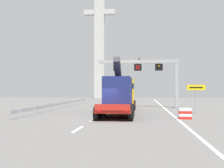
{
  "coord_description": "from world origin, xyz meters",
  "views": [
    {
      "loc": [
        3.34,
        -21.97,
        2.43
      ],
      "look_at": [
        -0.14,
        9.13,
        3.05
      ],
      "focal_mm": 43.04,
      "sensor_mm": 36.0,
      "label": 1
    }
  ],
  "objects": [
    {
      "name": "exit_sign_yellow",
      "position": [
        8.62,
        5.09,
        2.21
      ],
      "size": [
        1.76,
        0.15,
        2.87
      ],
      "color": "#9EA0A5",
      "rests_on": "ground"
    },
    {
      "name": "overhead_lane_gantry",
      "position": [
        4.26,
        13.95,
        5.11
      ],
      "size": [
        10.79,
        0.9,
        6.66
      ],
      "color": "#9EA0A5",
      "rests_on": "ground"
    },
    {
      "name": "bridge_pylon_distant",
      "position": [
        -8.77,
        54.0,
        20.23
      ],
      "size": [
        9.0,
        2.0,
        39.67
      ],
      "color": "#B7B7B2",
      "rests_on": "ground"
    },
    {
      "name": "ground",
      "position": [
        0.0,
        0.0,
        0.0
      ],
      "size": [
        112.0,
        112.0,
        0.0
      ],
      "primitive_type": "plane",
      "color": "slate"
    },
    {
      "name": "lane_markings",
      "position": [
        -0.53,
        25.24,
        0.01
      ],
      "size": [
        0.2,
        65.08,
        0.01
      ],
      "color": "silver",
      "rests_on": "ground"
    },
    {
      "name": "crash_barrier_striped",
      "position": [
        6.82,
        0.33,
        0.45
      ],
      "size": [
        1.0,
        0.51,
        0.9
      ],
      "color": "red",
      "rests_on": "ground"
    },
    {
      "name": "heavy_haul_truck_red",
      "position": [
        1.12,
        5.94,
        1.99
      ],
      "size": [
        3.04,
        14.07,
        5.3
      ],
      "color": "red",
      "rests_on": "ground"
    },
    {
      "name": "edge_line_right",
      "position": [
        6.2,
        12.0,
        0.01
      ],
      "size": [
        0.2,
        63.0,
        0.01
      ],
      "primitive_type": "cube",
      "color": "silver",
      "rests_on": "ground"
    },
    {
      "name": "guardrail_left",
      "position": [
        -6.88,
        12.0,
        0.56
      ],
      "size": [
        0.13,
        27.99,
        0.76
      ],
      "color": "#999EA3",
      "rests_on": "ground"
    }
  ]
}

